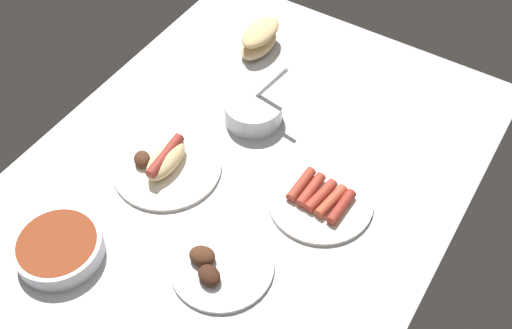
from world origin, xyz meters
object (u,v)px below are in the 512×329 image
Objects in this scene: bowl_coleslaw at (253,110)px; bowl_chili at (59,247)px; plate_grilled_meat at (218,265)px; plate_hotdog_assembled at (166,163)px; plate_sausages at (320,199)px; bread_stack at (260,38)px.

bowl_coleslaw is 52.95cm from bowl_chili.
plate_grilled_meat is at bearing -157.34° from bowl_coleslaw.
plate_grilled_meat is at bearing -63.37° from bowl_chili.
plate_hotdog_assembled is at bearing 160.49° from bowl_coleslaw.
bread_stack reaches higher than plate_sausages.
bowl_coleslaw is 0.64× the size of plate_hotdog_assembled.
plate_hotdog_assembled reaches higher than plate_sausages.
bowl_coleslaw reaches higher than bread_stack.
bread_stack is (59.69, 27.79, 2.67)cm from plate_grilled_meat.
plate_sausages is 53.65cm from bowl_chili.
bowl_coleslaw is 0.89× the size of bowl_chili.
plate_hotdog_assembled is (-10.14, 33.04, 0.72)cm from plate_sausages.
bowl_coleslaw is at bearing -13.52° from bowl_chili.
plate_hotdog_assembled is at bearing -8.43° from bowl_chili.
plate_hotdog_assembled is at bearing -174.96° from bread_stack.
plate_sausages is at bearing -117.41° from bowl_coleslaw.
plate_hotdog_assembled is (-23.04, 8.16, -1.34)cm from bowl_coleslaw.
bread_stack reaches higher than plate_grilled_meat.
bread_stack reaches higher than plate_hotdog_assembled.
bowl_coleslaw is 1.09× the size of bread_stack.
bowl_coleslaw is 28.10cm from plate_sausages.
plate_grilled_meat is 27.82cm from plate_hotdog_assembled.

